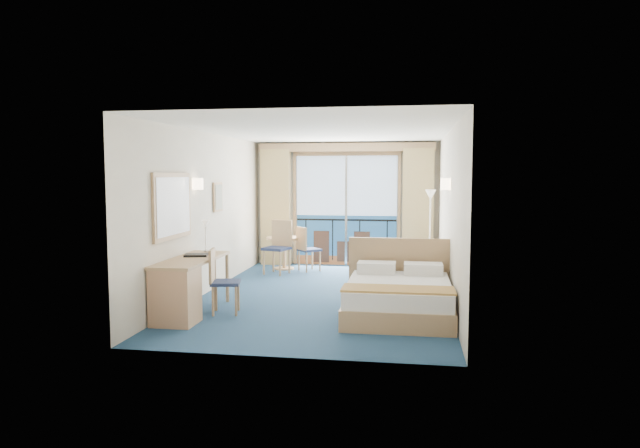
{
  "coord_description": "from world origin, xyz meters",
  "views": [
    {
      "loc": [
        1.39,
        -9.2,
        2.0
      ],
      "look_at": [
        -0.1,
        0.2,
        1.17
      ],
      "focal_mm": 32.0,
      "sensor_mm": 36.0,
      "label": 1
    }
  ],
  "objects_px": {
    "floor_lamp": "(430,210)",
    "table_chair_a": "(306,246)",
    "bed": "(399,296)",
    "nightstand": "(432,280)",
    "desk": "(179,289)",
    "table_chair_b": "(279,244)",
    "armchair": "(414,258)",
    "round_table": "(284,245)",
    "desk_chair": "(220,277)"
  },
  "relations": [
    {
      "from": "floor_lamp",
      "to": "table_chair_a",
      "type": "bearing_deg",
      "value": 179.32
    },
    {
      "from": "floor_lamp",
      "to": "bed",
      "type": "bearing_deg",
      "value": -98.89
    },
    {
      "from": "nightstand",
      "to": "desk",
      "type": "relative_size",
      "value": 0.35
    },
    {
      "from": "bed",
      "to": "table_chair_a",
      "type": "height_order",
      "value": "bed"
    },
    {
      "from": "table_chair_a",
      "to": "table_chair_b",
      "type": "distance_m",
      "value": 0.6
    },
    {
      "from": "bed",
      "to": "armchair",
      "type": "height_order",
      "value": "bed"
    },
    {
      "from": "round_table",
      "to": "table_chair_b",
      "type": "bearing_deg",
      "value": -89.35
    },
    {
      "from": "floor_lamp",
      "to": "table_chair_b",
      "type": "relative_size",
      "value": 1.58
    },
    {
      "from": "bed",
      "to": "armchair",
      "type": "distance_m",
      "value": 3.43
    },
    {
      "from": "armchair",
      "to": "table_chair_b",
      "type": "bearing_deg",
      "value": -29.45
    },
    {
      "from": "armchair",
      "to": "desk",
      "type": "xyz_separation_m",
      "value": [
        -3.18,
        -4.21,
        0.11
      ]
    },
    {
      "from": "nightstand",
      "to": "table_chair_a",
      "type": "height_order",
      "value": "table_chair_a"
    },
    {
      "from": "desk_chair",
      "to": "desk",
      "type": "bearing_deg",
      "value": 131.81
    },
    {
      "from": "desk_chair",
      "to": "armchair",
      "type": "bearing_deg",
      "value": -48.37
    },
    {
      "from": "nightstand",
      "to": "table_chair_a",
      "type": "bearing_deg",
      "value": 137.41
    },
    {
      "from": "desk_chair",
      "to": "nightstand",
      "type": "bearing_deg",
      "value": -75.74
    },
    {
      "from": "table_chair_b",
      "to": "floor_lamp",
      "type": "bearing_deg",
      "value": 22.72
    },
    {
      "from": "floor_lamp",
      "to": "round_table",
      "type": "xyz_separation_m",
      "value": [
        -3.01,
        0.22,
        -0.77
      ]
    },
    {
      "from": "nightstand",
      "to": "desk_chair",
      "type": "xyz_separation_m",
      "value": [
        -3.05,
        -1.45,
        0.22
      ]
    },
    {
      "from": "armchair",
      "to": "table_chair_b",
      "type": "relative_size",
      "value": 0.68
    },
    {
      "from": "armchair",
      "to": "desk_chair",
      "type": "distance_m",
      "value": 4.62
    },
    {
      "from": "nightstand",
      "to": "round_table",
      "type": "distance_m",
      "value": 3.88
    },
    {
      "from": "floor_lamp",
      "to": "table_chair_a",
      "type": "height_order",
      "value": "floor_lamp"
    },
    {
      "from": "armchair",
      "to": "round_table",
      "type": "distance_m",
      "value": 2.73
    },
    {
      "from": "floor_lamp",
      "to": "nightstand",
      "type": "bearing_deg",
      "value": -90.89
    },
    {
      "from": "bed",
      "to": "desk_chair",
      "type": "height_order",
      "value": "bed"
    },
    {
      "from": "desk_chair",
      "to": "bed",
      "type": "bearing_deg",
      "value": -95.39
    },
    {
      "from": "nightstand",
      "to": "desk",
      "type": "xyz_separation_m",
      "value": [
        -3.44,
        -1.98,
        0.14
      ]
    },
    {
      "from": "bed",
      "to": "floor_lamp",
      "type": "bearing_deg",
      "value": 81.11
    },
    {
      "from": "bed",
      "to": "desk_chair",
      "type": "distance_m",
      "value": 2.57
    },
    {
      "from": "nightstand",
      "to": "table_chair_b",
      "type": "bearing_deg",
      "value": 146.72
    },
    {
      "from": "floor_lamp",
      "to": "table_chair_b",
      "type": "distance_m",
      "value": 3.1
    },
    {
      "from": "nightstand",
      "to": "floor_lamp",
      "type": "bearing_deg",
      "value": 89.11
    },
    {
      "from": "desk",
      "to": "table_chair_b",
      "type": "bearing_deg",
      "value": 83.17
    },
    {
      "from": "bed",
      "to": "nightstand",
      "type": "height_order",
      "value": "bed"
    },
    {
      "from": "desk_chair",
      "to": "floor_lamp",
      "type": "bearing_deg",
      "value": -51.04
    },
    {
      "from": "armchair",
      "to": "table_chair_b",
      "type": "xyz_separation_m",
      "value": [
        -2.71,
        -0.27,
        0.27
      ]
    },
    {
      "from": "armchair",
      "to": "desk",
      "type": "height_order",
      "value": "desk"
    },
    {
      "from": "table_chair_b",
      "to": "armchair",
      "type": "bearing_deg",
      "value": 22.88
    },
    {
      "from": "bed",
      "to": "armchair",
      "type": "bearing_deg",
      "value": 85.97
    },
    {
      "from": "desk_chair",
      "to": "table_chair_a",
      "type": "distance_m",
      "value": 3.77
    },
    {
      "from": "desk_chair",
      "to": "round_table",
      "type": "distance_m",
      "value": 3.92
    },
    {
      "from": "bed",
      "to": "round_table",
      "type": "relative_size",
      "value": 2.53
    },
    {
      "from": "nightstand",
      "to": "armchair",
      "type": "distance_m",
      "value": 2.24
    },
    {
      "from": "nightstand",
      "to": "floor_lamp",
      "type": "distance_m",
      "value": 2.45
    },
    {
      "from": "desk_chair",
      "to": "table_chair_a",
      "type": "xyz_separation_m",
      "value": [
        0.57,
        3.73,
        -0.01
      ]
    },
    {
      "from": "armchair",
      "to": "table_chair_b",
      "type": "distance_m",
      "value": 2.74
    },
    {
      "from": "floor_lamp",
      "to": "desk",
      "type": "xyz_separation_m",
      "value": [
        -3.48,
        -4.23,
        -0.84
      ]
    },
    {
      "from": "desk",
      "to": "round_table",
      "type": "xyz_separation_m",
      "value": [
        0.46,
        4.45,
        0.07
      ]
    },
    {
      "from": "round_table",
      "to": "nightstand",
      "type": "bearing_deg",
      "value": -39.65
    }
  ]
}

